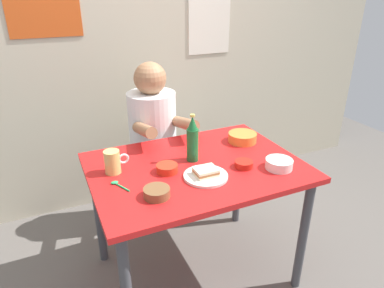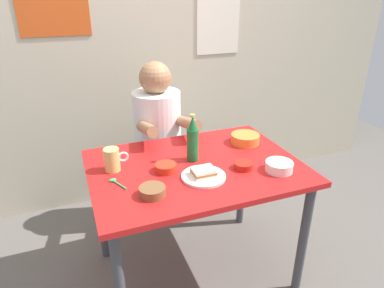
# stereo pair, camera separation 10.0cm
# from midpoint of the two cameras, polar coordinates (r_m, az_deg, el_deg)

# --- Properties ---
(ground_plane) EXTENTS (6.00, 6.00, 0.00)m
(ground_plane) POSITION_cam_midpoint_polar(r_m,az_deg,el_deg) (2.26, 1.83, -20.27)
(ground_plane) COLOR #59544F
(wall_back) EXTENTS (4.40, 0.09, 2.60)m
(wall_back) POSITION_cam_midpoint_polar(r_m,az_deg,el_deg) (2.62, -7.08, 17.94)
(wall_back) COLOR #BCB299
(wall_back) RESTS_ON ground
(dining_table) EXTENTS (1.10, 0.80, 0.74)m
(dining_table) POSITION_cam_midpoint_polar(r_m,az_deg,el_deg) (1.86, 2.09, -6.03)
(dining_table) COLOR red
(dining_table) RESTS_ON ground
(stool) EXTENTS (0.34, 0.34, 0.45)m
(stool) POSITION_cam_midpoint_polar(r_m,az_deg,el_deg) (2.52, -4.26, -5.16)
(stool) COLOR #4C4C51
(stool) RESTS_ON ground
(person_seated) EXTENTS (0.33, 0.56, 0.72)m
(person_seated) POSITION_cam_midpoint_polar(r_m,az_deg,el_deg) (2.33, -4.50, 3.64)
(person_seated) COLOR white
(person_seated) RESTS_ON stool
(plate_orange) EXTENTS (0.22, 0.22, 0.01)m
(plate_orange) POSITION_cam_midpoint_polar(r_m,az_deg,el_deg) (1.70, 3.61, -5.41)
(plate_orange) COLOR silver
(plate_orange) RESTS_ON dining_table
(sandwich) EXTENTS (0.11, 0.09, 0.04)m
(sandwich) POSITION_cam_midpoint_polar(r_m,az_deg,el_deg) (1.69, 3.63, -4.67)
(sandwich) COLOR beige
(sandwich) RESTS_ON plate_orange
(beer_mug) EXTENTS (0.13, 0.08, 0.12)m
(beer_mug) POSITION_cam_midpoint_polar(r_m,az_deg,el_deg) (1.77, -11.49, -2.57)
(beer_mug) COLOR #D1BC66
(beer_mug) RESTS_ON dining_table
(beer_bottle) EXTENTS (0.06, 0.06, 0.26)m
(beer_bottle) POSITION_cam_midpoint_polar(r_m,az_deg,el_deg) (1.82, 1.68, 0.64)
(beer_bottle) COLOR #19602D
(beer_bottle) RESTS_ON dining_table
(condiment_bowl_brown) EXTENTS (0.12, 0.12, 0.04)m
(condiment_bowl_brown) POSITION_cam_midpoint_polar(r_m,az_deg,el_deg) (1.56, -4.77, -7.79)
(condiment_bowl_brown) COLOR brown
(condiment_bowl_brown) RESTS_ON dining_table
(soup_bowl_orange) EXTENTS (0.17, 0.17, 0.05)m
(soup_bowl_orange) POSITION_cam_midpoint_polar(r_m,az_deg,el_deg) (2.09, 10.18, 0.93)
(soup_bowl_orange) COLOR orange
(soup_bowl_orange) RESTS_ON dining_table
(rice_bowl_white) EXTENTS (0.14, 0.14, 0.05)m
(rice_bowl_white) POSITION_cam_midpoint_polar(r_m,az_deg,el_deg) (1.82, 15.78, -3.54)
(rice_bowl_white) COLOR silver
(rice_bowl_white) RESTS_ON dining_table
(sauce_bowl_chili) EXTENTS (0.11, 0.11, 0.04)m
(sauce_bowl_chili) POSITION_cam_midpoint_polar(r_m,az_deg,el_deg) (1.75, -2.75, -3.89)
(sauce_bowl_chili) COLOR red
(sauce_bowl_chili) RESTS_ON dining_table
(sambal_bowl_red) EXTENTS (0.10, 0.10, 0.03)m
(sambal_bowl_red) POSITION_cam_midpoint_polar(r_m,az_deg,el_deg) (1.80, 10.07, -3.52)
(sambal_bowl_red) COLOR #B21E14
(sambal_bowl_red) RESTS_ON dining_table
(spoon) EXTENTS (0.07, 0.11, 0.01)m
(spoon) POSITION_cam_midpoint_polar(r_m,az_deg,el_deg) (1.69, -10.94, -6.21)
(spoon) COLOR #26A559
(spoon) RESTS_ON dining_table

